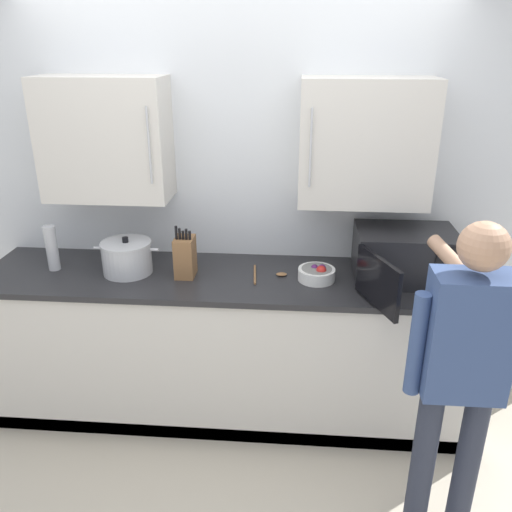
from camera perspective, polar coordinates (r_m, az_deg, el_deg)
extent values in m
cube|color=silver|center=(3.33, -1.98, 7.19)|extent=(4.11, 0.10, 2.74)
cube|color=beige|center=(3.22, -16.05, 12.10)|extent=(0.73, 0.32, 0.70)
cylinder|color=#B7BABF|center=(2.96, -11.55, 11.66)|extent=(0.01, 0.01, 0.42)
cube|color=beige|center=(3.05, 11.79, 11.93)|extent=(0.73, 0.32, 0.70)
cylinder|color=#B7BABF|center=(2.85, 5.97, 11.57)|extent=(0.01, 0.01, 0.42)
cube|color=beige|center=(3.34, -2.53, -9.83)|extent=(2.95, 0.65, 0.92)
cube|color=#232326|center=(3.12, -2.68, -2.41)|extent=(2.99, 0.69, 0.03)
cube|color=black|center=(3.35, -3.07, -18.65)|extent=(2.95, 0.04, 0.09)
cube|color=black|center=(3.14, 15.84, 0.14)|extent=(0.56, 0.39, 0.29)
cube|color=beige|center=(3.11, 14.45, 0.12)|extent=(0.36, 0.34, 0.23)
cube|color=black|center=(3.00, 20.28, -1.46)|extent=(0.16, 0.01, 0.27)
cube|color=black|center=(2.75, 13.08, -2.77)|extent=(0.18, 0.38, 0.27)
cylinder|color=brown|center=(3.10, -0.12, -2.01)|extent=(0.04, 0.25, 0.01)
ellipsoid|color=brown|center=(3.10, 2.79, -1.99)|extent=(0.07, 0.05, 0.02)
cylinder|color=#B7BABF|center=(3.20, -13.83, -0.27)|extent=(0.29, 0.29, 0.18)
cylinder|color=#B7BABF|center=(3.17, -13.99, 1.34)|extent=(0.30, 0.30, 0.02)
cylinder|color=black|center=(3.16, -14.03, 1.72)|extent=(0.04, 0.04, 0.03)
cylinder|color=#B7BABF|center=(3.24, -16.80, 0.84)|extent=(0.05, 0.02, 0.02)
cylinder|color=#B7BABF|center=(3.13, -10.97, 0.67)|extent=(0.05, 0.02, 0.02)
cylinder|color=#B7BABF|center=(3.37, -21.28, 0.57)|extent=(0.07, 0.07, 0.25)
cylinder|color=#B7BABF|center=(3.32, -21.61, 2.77)|extent=(0.07, 0.07, 0.03)
cylinder|color=white|center=(3.05, 6.59, -1.99)|extent=(0.21, 0.21, 0.07)
cylinder|color=slate|center=(3.05, 6.60, -1.73)|extent=(0.18, 0.18, 0.04)
sphere|color=red|center=(3.02, 7.11, -1.59)|extent=(0.06, 0.06, 0.06)
sphere|color=#511E5B|center=(3.06, 6.38, -1.31)|extent=(0.04, 0.04, 0.04)
sphere|color=#511E5B|center=(3.06, 7.19, -1.33)|extent=(0.05, 0.05, 0.05)
cube|color=brown|center=(3.08, -7.71, -0.10)|extent=(0.11, 0.15, 0.24)
cylinder|color=black|center=(3.01, -8.67, 2.53)|extent=(0.02, 0.02, 0.08)
cylinder|color=black|center=(3.01, -8.31, 2.40)|extent=(0.02, 0.02, 0.06)
cylinder|color=black|center=(3.01, -7.94, 2.27)|extent=(0.02, 0.02, 0.05)
cylinder|color=black|center=(3.00, -7.59, 2.37)|extent=(0.02, 0.02, 0.06)
cylinder|color=black|center=(3.00, -7.22, 2.25)|extent=(0.02, 0.02, 0.05)
cylinder|color=#282D3D|center=(2.74, 17.65, -20.75)|extent=(0.11, 0.11, 0.83)
cylinder|color=#282D3D|center=(2.79, 21.91, -20.48)|extent=(0.11, 0.11, 0.83)
cube|color=#334775|center=(2.36, 22.02, -8.08)|extent=(0.34, 0.20, 0.56)
sphere|color=tan|center=(2.20, 23.52, 0.95)|extent=(0.20, 0.20, 0.20)
cylinder|color=tan|center=(2.55, 22.17, -2.32)|extent=(0.29, 0.58, 0.23)
cylinder|color=#334775|center=(2.33, 17.10, -9.17)|extent=(0.07, 0.07, 0.47)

